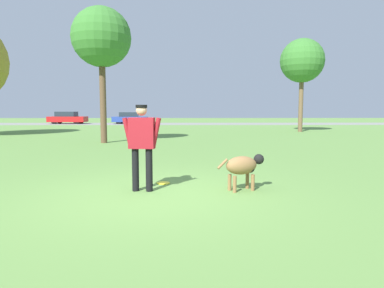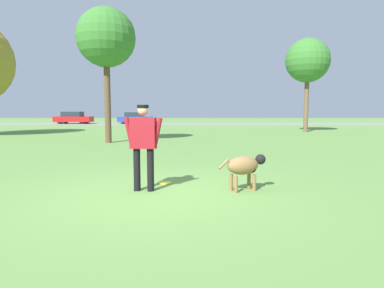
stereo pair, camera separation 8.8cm
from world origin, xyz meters
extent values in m
plane|color=#608C42|center=(0.00, 0.00, 0.00)|extent=(120.00, 120.00, 0.00)
cube|color=gray|center=(0.00, 32.06, 0.01)|extent=(120.00, 6.00, 0.01)
cylinder|color=black|center=(-0.09, 0.25, 0.41)|extent=(0.14, 0.14, 0.82)
cylinder|color=black|center=(-0.36, 0.27, 0.41)|extent=(0.14, 0.14, 0.82)
cube|color=maroon|center=(-0.22, 0.26, 1.11)|extent=(0.50, 0.27, 0.58)
cylinder|color=maroon|center=(0.04, 0.23, 1.11)|extent=(0.22, 0.11, 0.59)
cylinder|color=maroon|center=(-0.49, 0.29, 1.11)|extent=(0.22, 0.11, 0.59)
sphere|color=tan|center=(-0.22, 0.26, 1.54)|extent=(0.22, 0.22, 0.20)
cylinder|color=black|center=(-0.22, 0.26, 1.61)|extent=(0.24, 0.24, 0.06)
ellipsoid|color=olive|center=(1.66, 0.27, 0.49)|extent=(0.73, 0.57, 0.35)
ellipsoid|color=black|center=(1.83, 0.34, 0.43)|extent=(0.27, 0.30, 0.19)
sphere|color=black|center=(2.03, 0.42, 0.59)|extent=(0.26, 0.26, 0.20)
cylinder|color=olive|center=(1.81, 0.44, 0.16)|extent=(0.09, 0.09, 0.31)
cylinder|color=olive|center=(1.88, 0.26, 0.16)|extent=(0.09, 0.09, 0.31)
cylinder|color=olive|center=(1.44, 0.29, 0.16)|extent=(0.09, 0.09, 0.31)
cylinder|color=olive|center=(1.52, 0.11, 0.16)|extent=(0.09, 0.09, 0.31)
cylinder|color=olive|center=(1.29, 0.12, 0.54)|extent=(0.22, 0.13, 0.20)
cylinder|color=yellow|center=(0.13, 0.93, 0.01)|extent=(0.27, 0.27, 0.02)
torus|color=yellow|center=(0.13, 0.93, 0.01)|extent=(0.27, 0.27, 0.02)
cylinder|color=brown|center=(8.74, 18.03, 1.92)|extent=(0.31, 0.31, 3.83)
sphere|color=#38752D|center=(8.74, 18.03, 4.97)|extent=(3.05, 3.05, 3.05)
cylinder|color=brown|center=(-3.26, 9.94, 1.92)|extent=(0.29, 0.29, 3.85)
sphere|color=#38752D|center=(-3.26, 9.94, 4.86)|extent=(2.72, 2.72, 2.72)
cube|color=red|center=(-12.61, 32.32, 0.52)|extent=(4.08, 1.89, 0.60)
cube|color=#232D38|center=(-12.73, 32.32, 1.09)|extent=(2.13, 1.61, 0.54)
cylinder|color=black|center=(-11.38, 33.10, 0.31)|extent=(0.63, 0.21, 0.63)
cylinder|color=black|center=(-11.40, 31.51, 0.31)|extent=(0.63, 0.21, 0.63)
cylinder|color=black|center=(-13.81, 33.13, 0.31)|extent=(0.63, 0.21, 0.63)
cylinder|color=black|center=(-13.83, 31.54, 0.31)|extent=(0.63, 0.21, 0.63)
cube|color=#284293|center=(-5.66, 32.33, 0.51)|extent=(3.87, 1.87, 0.58)
cube|color=#232D38|center=(-5.78, 32.32, 1.05)|extent=(2.02, 1.57, 0.49)
cylinder|color=black|center=(-4.54, 33.12, 0.31)|extent=(0.63, 0.22, 0.63)
cylinder|color=black|center=(-4.50, 31.59, 0.31)|extent=(0.63, 0.22, 0.63)
cylinder|color=black|center=(-6.83, 33.07, 0.31)|extent=(0.63, 0.22, 0.63)
cylinder|color=black|center=(-6.79, 31.53, 0.31)|extent=(0.63, 0.22, 0.63)
camera|label=1|loc=(0.61, -6.16, 1.54)|focal=32.00mm
camera|label=2|loc=(0.69, -6.16, 1.54)|focal=32.00mm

